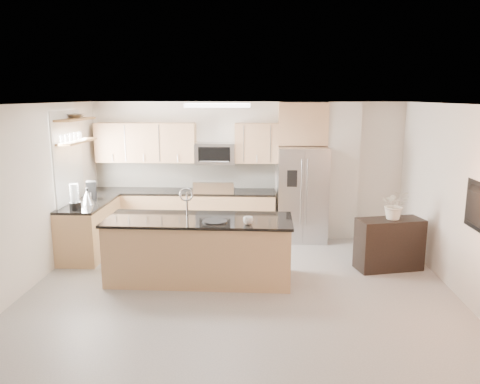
{
  "coord_description": "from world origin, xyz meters",
  "views": [
    {
      "loc": [
        0.29,
        -5.82,
        2.7
      ],
      "look_at": [
        -0.04,
        1.3,
        1.24
      ],
      "focal_mm": 35.0,
      "sensor_mm": 36.0,
      "label": 1
    }
  ],
  "objects_px": {
    "range": "(215,214)",
    "kettle": "(87,197)",
    "blender": "(75,199)",
    "island": "(199,249)",
    "credenza": "(389,244)",
    "platter": "(215,221)",
    "refrigerator": "(302,194)",
    "flower_vase": "(395,197)",
    "cup": "(248,220)",
    "television": "(478,210)",
    "coffee_maker": "(91,191)",
    "microwave": "(215,153)",
    "bowl": "(76,115)"
  },
  "relations": [
    {
      "from": "range",
      "to": "kettle",
      "type": "bearing_deg",
      "value": -148.83
    },
    {
      "from": "blender",
      "to": "island",
      "type": "bearing_deg",
      "value": -14.34
    },
    {
      "from": "credenza",
      "to": "platter",
      "type": "distance_m",
      "value": 2.84
    },
    {
      "from": "refrigerator",
      "to": "island",
      "type": "relative_size",
      "value": 0.65
    },
    {
      "from": "blender",
      "to": "flower_vase",
      "type": "relative_size",
      "value": 0.6
    },
    {
      "from": "cup",
      "to": "television",
      "type": "height_order",
      "value": "television"
    },
    {
      "from": "refrigerator",
      "to": "coffee_maker",
      "type": "height_order",
      "value": "refrigerator"
    },
    {
      "from": "microwave",
      "to": "coffee_maker",
      "type": "height_order",
      "value": "microwave"
    },
    {
      "from": "bowl",
      "to": "flower_vase",
      "type": "bearing_deg",
      "value": -7.32
    },
    {
      "from": "platter",
      "to": "range",
      "type": "bearing_deg",
      "value": 95.68
    },
    {
      "from": "coffee_maker",
      "to": "bowl",
      "type": "relative_size",
      "value": 0.83
    },
    {
      "from": "kettle",
      "to": "coffee_maker",
      "type": "xyz_separation_m",
      "value": [
        -0.07,
        0.4,
        0.03
      ]
    },
    {
      "from": "range",
      "to": "refrigerator",
      "type": "distance_m",
      "value": 1.71
    },
    {
      "from": "platter",
      "to": "credenza",
      "type": "bearing_deg",
      "value": 15.63
    },
    {
      "from": "refrigerator",
      "to": "flower_vase",
      "type": "relative_size",
      "value": 2.55
    },
    {
      "from": "range",
      "to": "platter",
      "type": "bearing_deg",
      "value": -84.32
    },
    {
      "from": "coffee_maker",
      "to": "flower_vase",
      "type": "relative_size",
      "value": 0.46
    },
    {
      "from": "range",
      "to": "blender",
      "type": "bearing_deg",
      "value": -142.06
    },
    {
      "from": "blender",
      "to": "coffee_maker",
      "type": "height_order",
      "value": "blender"
    },
    {
      "from": "blender",
      "to": "cup",
      "type": "bearing_deg",
      "value": -16.23
    },
    {
      "from": "platter",
      "to": "coffee_maker",
      "type": "relative_size",
      "value": 1.11
    },
    {
      "from": "cup",
      "to": "credenza",
      "type": "bearing_deg",
      "value": 21.29
    },
    {
      "from": "refrigerator",
      "to": "kettle",
      "type": "relative_size",
      "value": 6.43
    },
    {
      "from": "microwave",
      "to": "cup",
      "type": "xyz_separation_m",
      "value": [
        0.71,
        -2.55,
        -0.63
      ]
    },
    {
      "from": "island",
      "to": "coffee_maker",
      "type": "distance_m",
      "value": 2.53
    },
    {
      "from": "island",
      "to": "platter",
      "type": "xyz_separation_m",
      "value": [
        0.25,
        -0.18,
        0.48
      ]
    },
    {
      "from": "refrigerator",
      "to": "blender",
      "type": "bearing_deg",
      "value": -157.18
    },
    {
      "from": "range",
      "to": "flower_vase",
      "type": "height_order",
      "value": "flower_vase"
    },
    {
      "from": "credenza",
      "to": "bowl",
      "type": "xyz_separation_m",
      "value": [
        -5.17,
        0.68,
        1.98
      ]
    },
    {
      "from": "coffee_maker",
      "to": "microwave",
      "type": "bearing_deg",
      "value": 24.46
    },
    {
      "from": "island",
      "to": "bowl",
      "type": "height_order",
      "value": "bowl"
    },
    {
      "from": "range",
      "to": "kettle",
      "type": "height_order",
      "value": "kettle"
    },
    {
      "from": "microwave",
      "to": "blender",
      "type": "distance_m",
      "value": 2.76
    },
    {
      "from": "island",
      "to": "television",
      "type": "xyz_separation_m",
      "value": [
        3.53,
        -0.98,
        0.88
      ]
    },
    {
      "from": "credenza",
      "to": "cup",
      "type": "xyz_separation_m",
      "value": [
        -2.21,
        -0.86,
        0.59
      ]
    },
    {
      "from": "range",
      "to": "television",
      "type": "distance_m",
      "value": 4.78
    },
    {
      "from": "blender",
      "to": "flower_vase",
      "type": "bearing_deg",
      "value": 0.66
    },
    {
      "from": "blender",
      "to": "bowl",
      "type": "height_order",
      "value": "bowl"
    },
    {
      "from": "refrigerator",
      "to": "credenza",
      "type": "height_order",
      "value": "refrigerator"
    },
    {
      "from": "cup",
      "to": "coffee_maker",
      "type": "bearing_deg",
      "value": 150.3
    },
    {
      "from": "bowl",
      "to": "cup",
      "type": "bearing_deg",
      "value": -27.47
    },
    {
      "from": "flower_vase",
      "to": "cup",
      "type": "bearing_deg",
      "value": -158.97
    },
    {
      "from": "microwave",
      "to": "television",
      "type": "relative_size",
      "value": 0.71
    },
    {
      "from": "refrigerator",
      "to": "bowl",
      "type": "xyz_separation_m",
      "value": [
        -3.91,
        -0.84,
        1.49
      ]
    },
    {
      "from": "kettle",
      "to": "island",
      "type": "bearing_deg",
      "value": -24.62
    },
    {
      "from": "range",
      "to": "refrigerator",
      "type": "height_order",
      "value": "refrigerator"
    },
    {
      "from": "flower_vase",
      "to": "refrigerator",
      "type": "bearing_deg",
      "value": 130.8
    },
    {
      "from": "refrigerator",
      "to": "bowl",
      "type": "height_order",
      "value": "bowl"
    },
    {
      "from": "flower_vase",
      "to": "island",
      "type": "bearing_deg",
      "value": -168.98
    },
    {
      "from": "platter",
      "to": "bowl",
      "type": "xyz_separation_m",
      "value": [
        -2.48,
        1.43,
        1.43
      ]
    }
  ]
}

